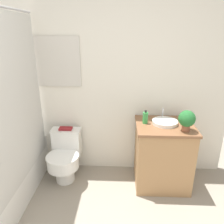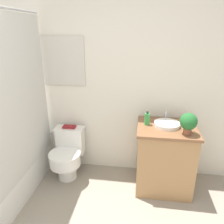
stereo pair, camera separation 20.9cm
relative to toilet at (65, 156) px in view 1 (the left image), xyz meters
name	(u,v)px [view 1 (the left image)]	position (x,y,z in m)	size (l,w,h in m)	color
wall_back	(91,77)	(0.32, 0.29, 0.94)	(3.39, 0.07, 2.50)	silver
shower_area	(3,177)	(-0.57, -0.42, -0.02)	(0.57, 1.38, 1.98)	white
toilet	(65,156)	(0.00, 0.00, 0.00)	(0.39, 0.52, 0.62)	white
vanity	(162,154)	(1.19, -0.03, 0.08)	(0.65, 0.57, 0.78)	#AD7F51
sink	(165,122)	(1.19, -0.01, 0.49)	(0.29, 0.32, 0.13)	white
soap_bottle	(145,118)	(0.97, 0.00, 0.54)	(0.06, 0.06, 0.16)	green
potted_plant	(187,119)	(1.38, -0.19, 0.60)	(0.18, 0.18, 0.23)	brown
book_on_tank	(66,129)	(0.00, 0.14, 0.32)	(0.16, 0.09, 0.02)	maroon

